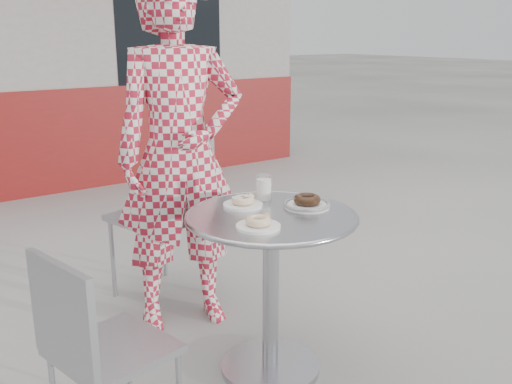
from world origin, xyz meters
TOP-DOWN VIEW (x-y plane):
  - ground at (0.00, 0.00)m, footprint 60.00×60.00m
  - bistro_table at (-0.04, -0.04)m, footprint 0.75×0.75m
  - chair_far at (-0.09, 0.96)m, footprint 0.55×0.56m
  - seated_person at (-0.12, 0.63)m, footprint 0.75×0.59m
  - plate_far at (-0.08, 0.13)m, footprint 0.18×0.18m
  - plate_near at (-0.19, -0.15)m, footprint 0.18×0.18m
  - plate_checker at (0.15, -0.05)m, footprint 0.21×0.21m
  - milk_cup at (0.06, 0.16)m, footprint 0.07×0.07m

SIDE VIEW (x-z plane):
  - ground at x=0.00m, z-range 0.00..0.00m
  - chair_far at x=-0.09m, z-range -0.19..0.78m
  - bistro_table at x=-0.04m, z-range 0.19..0.96m
  - plate_checker at x=0.15m, z-range 0.75..0.80m
  - plate_near at x=-0.19m, z-range 0.75..0.80m
  - plate_far at x=-0.08m, z-range 0.75..0.80m
  - milk_cup at x=0.06m, z-range 0.76..0.87m
  - seated_person at x=-0.12m, z-range 0.00..1.82m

